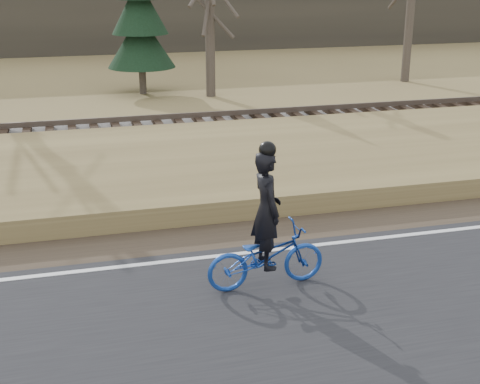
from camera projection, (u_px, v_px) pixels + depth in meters
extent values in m
plane|color=olive|center=(390.00, 245.00, 12.22)|extent=(120.00, 120.00, 0.00)
cube|color=black|center=(468.00, 308.00, 9.93)|extent=(120.00, 6.00, 0.06)
cube|color=silver|center=(385.00, 237.00, 12.39)|extent=(120.00, 0.12, 0.01)
cube|color=#473A2B|center=(362.00, 221.00, 13.31)|extent=(120.00, 1.60, 0.04)
cube|color=olive|center=(310.00, 168.00, 15.99)|extent=(120.00, 5.00, 0.44)
cube|color=slate|center=(263.00, 131.00, 19.45)|extent=(120.00, 3.00, 0.45)
cube|color=black|center=(264.00, 121.00, 19.36)|extent=(120.00, 2.40, 0.14)
cube|color=brown|center=(271.00, 122.00, 18.65)|extent=(120.00, 0.07, 0.15)
cube|color=brown|center=(257.00, 111.00, 19.97)|extent=(120.00, 0.07, 0.15)
imported|color=#153B94|center=(266.00, 256.00, 10.40)|extent=(1.93, 0.75, 1.00)
imported|color=black|center=(267.00, 210.00, 10.15)|extent=(0.48, 0.70, 1.85)
sphere|color=black|center=(267.00, 150.00, 9.84)|extent=(0.26, 0.26, 0.26)
cylinder|color=#4A4136|center=(210.00, 15.00, 24.73)|extent=(0.36, 0.36, 6.06)
cylinder|color=#4A4136|center=(142.00, 76.00, 25.99)|extent=(0.28, 0.28, 1.38)
cone|color=black|center=(141.00, 41.00, 25.55)|extent=(2.60, 2.60, 2.01)
cone|color=black|center=(139.00, 7.00, 25.13)|extent=(2.15, 2.15, 2.01)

